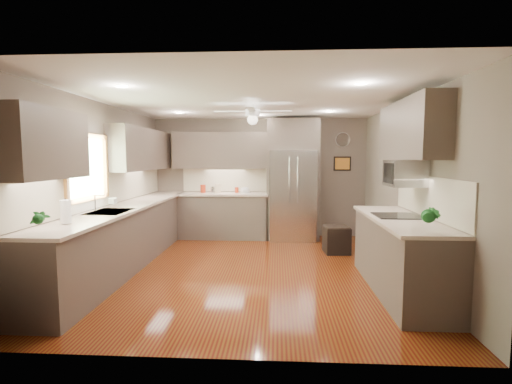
# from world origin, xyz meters

# --- Properties ---
(floor) EXTENTS (5.00, 5.00, 0.00)m
(floor) POSITION_xyz_m (0.00, 0.00, 0.00)
(floor) COLOR #4F120A
(floor) RESTS_ON ground
(ceiling) EXTENTS (5.00, 5.00, 0.00)m
(ceiling) POSITION_xyz_m (0.00, 0.00, 2.50)
(ceiling) COLOR white
(ceiling) RESTS_ON ground
(wall_back) EXTENTS (4.50, 0.00, 4.50)m
(wall_back) POSITION_xyz_m (0.00, 2.50, 1.25)
(wall_back) COLOR #685C50
(wall_back) RESTS_ON ground
(wall_front) EXTENTS (4.50, 0.00, 4.50)m
(wall_front) POSITION_xyz_m (0.00, -2.50, 1.25)
(wall_front) COLOR #685C50
(wall_front) RESTS_ON ground
(wall_left) EXTENTS (0.00, 5.00, 5.00)m
(wall_left) POSITION_xyz_m (-2.25, 0.00, 1.25)
(wall_left) COLOR #685C50
(wall_left) RESTS_ON ground
(wall_right) EXTENTS (0.00, 5.00, 5.00)m
(wall_right) POSITION_xyz_m (2.25, 0.00, 1.25)
(wall_right) COLOR #685C50
(wall_right) RESTS_ON ground
(canister_a) EXTENTS (0.14, 0.14, 0.18)m
(canister_a) POSITION_xyz_m (-1.18, 2.25, 1.02)
(canister_a) COLOR #9C2711
(canister_a) RESTS_ON back_run
(canister_b) EXTENTS (0.09, 0.09, 0.13)m
(canister_b) POSITION_xyz_m (-0.97, 2.21, 1.01)
(canister_b) COLOR silver
(canister_b) RESTS_ON back_run
(canister_c) EXTENTS (0.13, 0.13, 0.20)m
(canister_c) POSITION_xyz_m (-0.85, 2.20, 1.03)
(canister_c) COLOR beige
(canister_c) RESTS_ON back_run
(canister_d) EXTENTS (0.09, 0.09, 0.12)m
(canister_d) POSITION_xyz_m (-0.46, 2.26, 1.00)
(canister_d) COLOR #9C2711
(canister_d) RESTS_ON back_run
(soap_bottle) EXTENTS (0.09, 0.09, 0.19)m
(soap_bottle) POSITION_xyz_m (-2.07, -0.06, 1.04)
(soap_bottle) COLOR white
(soap_bottle) RESTS_ON left_run
(potted_plant_left) EXTENTS (0.20, 0.17, 0.32)m
(potted_plant_left) POSITION_xyz_m (-1.94, -2.01, 1.10)
(potted_plant_left) COLOR #1C6324
(potted_plant_left) RESTS_ON left_run
(potted_plant_right) EXTENTS (0.22, 0.21, 0.32)m
(potted_plant_right) POSITION_xyz_m (1.92, -1.68, 1.10)
(potted_plant_right) COLOR #1C6324
(potted_plant_right) RESTS_ON right_run
(bowl) EXTENTS (0.26, 0.26, 0.05)m
(bowl) POSITION_xyz_m (-0.28, 2.19, 0.96)
(bowl) COLOR beige
(bowl) RESTS_ON back_run
(left_run) EXTENTS (0.65, 4.70, 1.45)m
(left_run) POSITION_xyz_m (-1.95, 0.15, 0.48)
(left_run) COLOR #4D4238
(left_run) RESTS_ON ground
(back_run) EXTENTS (1.85, 0.65, 1.45)m
(back_run) POSITION_xyz_m (-0.72, 2.20, 0.48)
(back_run) COLOR #4D4238
(back_run) RESTS_ON ground
(uppers) EXTENTS (4.50, 4.70, 0.95)m
(uppers) POSITION_xyz_m (-0.74, 0.71, 1.87)
(uppers) COLOR #4D4238
(uppers) RESTS_ON wall_left
(window) EXTENTS (0.05, 1.12, 0.92)m
(window) POSITION_xyz_m (-2.22, -0.50, 1.55)
(window) COLOR #BFF2B2
(window) RESTS_ON wall_left
(sink) EXTENTS (0.50, 0.70, 0.32)m
(sink) POSITION_xyz_m (-1.93, -0.50, 0.91)
(sink) COLOR silver
(sink) RESTS_ON left_run
(refrigerator) EXTENTS (1.06, 0.75, 2.45)m
(refrigerator) POSITION_xyz_m (0.70, 2.16, 1.19)
(refrigerator) COLOR silver
(refrigerator) RESTS_ON ground
(right_run) EXTENTS (0.70, 2.20, 1.45)m
(right_run) POSITION_xyz_m (1.93, -0.80, 0.48)
(right_run) COLOR #4D4238
(right_run) RESTS_ON ground
(microwave) EXTENTS (0.43, 0.55, 0.34)m
(microwave) POSITION_xyz_m (2.03, -0.55, 1.48)
(microwave) COLOR silver
(microwave) RESTS_ON wall_right
(ceiling_fan) EXTENTS (1.18, 1.18, 0.32)m
(ceiling_fan) POSITION_xyz_m (-0.00, 0.30, 2.33)
(ceiling_fan) COLOR white
(ceiling_fan) RESTS_ON ceiling
(recessed_lights) EXTENTS (2.84, 3.14, 0.01)m
(recessed_lights) POSITION_xyz_m (-0.04, 0.40, 2.49)
(recessed_lights) COLOR white
(recessed_lights) RESTS_ON ceiling
(wall_clock) EXTENTS (0.30, 0.03, 0.30)m
(wall_clock) POSITION_xyz_m (1.75, 2.48, 2.05)
(wall_clock) COLOR white
(wall_clock) RESTS_ON wall_back
(framed_print) EXTENTS (0.36, 0.03, 0.30)m
(framed_print) POSITION_xyz_m (1.75, 2.48, 1.55)
(framed_print) COLOR black
(framed_print) RESTS_ON wall_back
(stool) EXTENTS (0.46, 0.46, 0.49)m
(stool) POSITION_xyz_m (1.43, 1.06, 0.24)
(stool) COLOR black
(stool) RESTS_ON ground
(paper_towel) EXTENTS (0.11, 0.11, 0.28)m
(paper_towel) POSITION_xyz_m (-1.97, -1.47, 1.08)
(paper_towel) COLOR white
(paper_towel) RESTS_ON left_run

